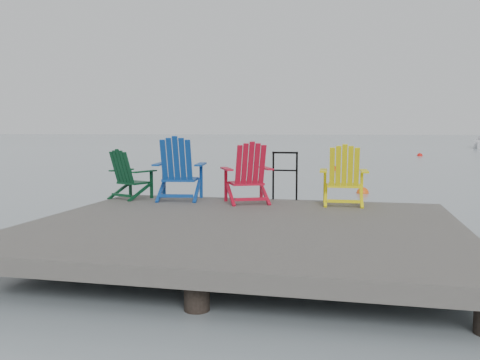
% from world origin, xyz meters
% --- Properties ---
extents(ground, '(400.00, 400.00, 0.00)m').
position_xyz_m(ground, '(0.00, 0.00, 0.00)').
color(ground, gray).
rests_on(ground, ground).
extents(dock, '(6.00, 5.00, 1.40)m').
position_xyz_m(dock, '(0.00, 0.00, 0.35)').
color(dock, '#2B2A27').
rests_on(dock, ground).
extents(handrail, '(0.48, 0.04, 0.90)m').
position_xyz_m(handrail, '(0.25, 2.45, 1.04)').
color(handrail, black).
rests_on(handrail, dock).
extents(chair_green, '(0.88, 0.85, 0.92)m').
position_xyz_m(chair_green, '(-2.64, 1.93, 0.96)').
color(chair_green, '#09351B').
rests_on(chair_green, dock).
extents(chair_blue, '(1.01, 0.95, 1.15)m').
position_xyz_m(chair_blue, '(-1.66, 1.95, 1.08)').
color(chair_blue, navy).
rests_on(chair_blue, dock).
extents(chair_red, '(1.04, 1.00, 1.06)m').
position_xyz_m(chair_red, '(-0.33, 1.84, 1.04)').
color(chair_red, '#B50D25').
rests_on(chair_red, dock).
extents(chair_yellow, '(0.84, 0.79, 1.03)m').
position_xyz_m(chair_yellow, '(1.34, 1.96, 1.02)').
color(chair_yellow, yellow).
rests_on(chair_yellow, dock).
extents(buoy_a, '(0.35, 0.35, 0.35)m').
position_xyz_m(buoy_a, '(1.76, 7.91, 0.00)').
color(buoy_a, '#F8540E').
rests_on(buoy_a, ground).
extents(buoy_b, '(0.38, 0.38, 0.38)m').
position_xyz_m(buoy_b, '(0.67, 16.16, 0.00)').
color(buoy_b, red).
rests_on(buoy_b, ground).
extents(buoy_d, '(0.39, 0.39, 0.39)m').
position_xyz_m(buoy_d, '(5.98, 30.52, 0.00)').
color(buoy_d, red).
rests_on(buoy_d, ground).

